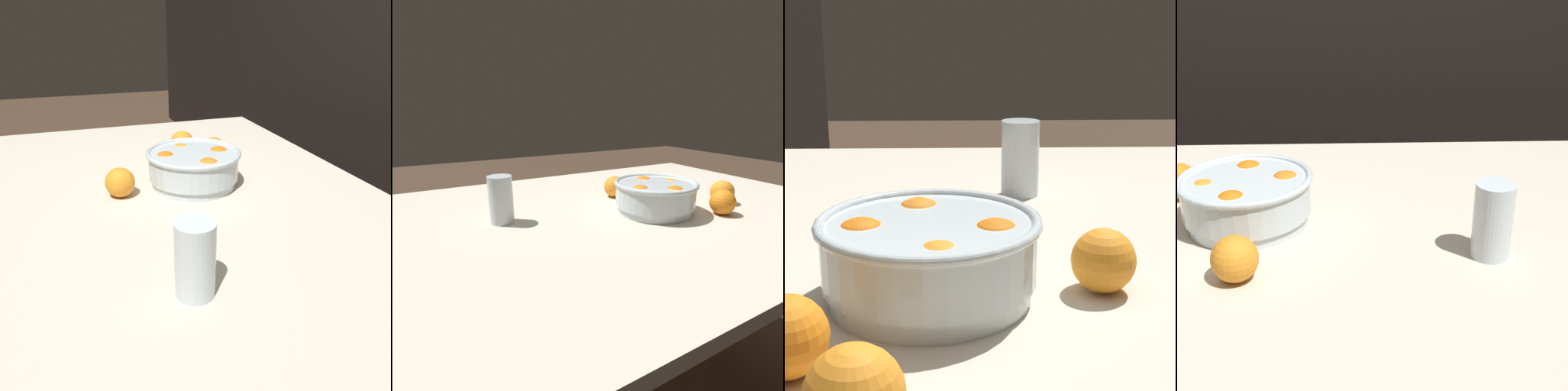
# 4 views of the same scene
# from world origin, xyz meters

# --- Properties ---
(dining_table) EXTENTS (1.50, 1.06, 0.77)m
(dining_table) POSITION_xyz_m (0.00, 0.00, 0.71)
(dining_table) COLOR beige
(dining_table) RESTS_ON ground_plane
(fruit_bowl) EXTENTS (0.25, 0.25, 0.10)m
(fruit_bowl) POSITION_xyz_m (-0.09, 0.08, 0.83)
(fruit_bowl) COLOR silver
(fruit_bowl) RESTS_ON dining_table
(juice_glass) EXTENTS (0.06, 0.06, 0.13)m
(juice_glass) POSITION_xyz_m (0.34, -0.05, 0.83)
(juice_glass) COLOR #F4A314
(juice_glass) RESTS_ON dining_table
(orange_loose_near_bowl) EXTENTS (0.07, 0.07, 0.07)m
(orange_loose_near_bowl) POSITION_xyz_m (-0.24, 0.20, 0.81)
(orange_loose_near_bowl) COLOR orange
(orange_loose_near_bowl) RESTS_ON dining_table
(orange_loose_front) EXTENTS (0.08, 0.08, 0.08)m
(orange_loose_front) POSITION_xyz_m (-0.33, 0.12, 0.81)
(orange_loose_front) COLOR orange
(orange_loose_front) RESTS_ON dining_table
(orange_loose_aside) EXTENTS (0.07, 0.07, 0.07)m
(orange_loose_aside) POSITION_xyz_m (-0.07, -0.11, 0.81)
(orange_loose_aside) COLOR orange
(orange_loose_aside) RESTS_ON dining_table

